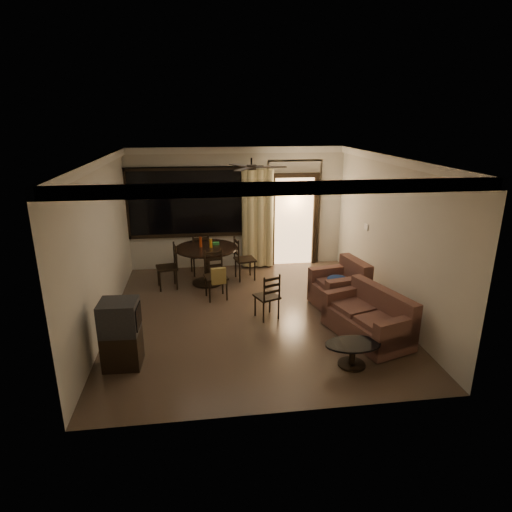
{
  "coord_description": "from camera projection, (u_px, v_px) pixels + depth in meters",
  "views": [
    {
      "loc": [
        -0.87,
        -7.03,
        3.43
      ],
      "look_at": [
        0.1,
        0.2,
        1.05
      ],
      "focal_mm": 30.0,
      "sensor_mm": 36.0,
      "label": 1
    }
  ],
  "objects": [
    {
      "name": "tv_cabinet",
      "position": [
        121.0,
        334.0,
        6.06
      ],
      "size": [
        0.55,
        0.49,
        1.0
      ],
      "rotation": [
        0.0,
        0.0,
        -0.04
      ],
      "color": "black",
      "rests_on": "ground"
    },
    {
      "name": "dining_table",
      "position": [
        207.0,
        255.0,
        9.08
      ],
      "size": [
        1.3,
        1.3,
        1.03
      ],
      "rotation": [
        0.0,
        0.0,
        0.18
      ],
      "color": "black",
      "rests_on": "ground"
    },
    {
      "name": "ground",
      "position": [
        252.0,
        314.0,
        7.8
      ],
      "size": [
        5.5,
        5.5,
        0.0
      ],
      "primitive_type": "plane",
      "color": "#7F6651",
      "rests_on": "ground"
    },
    {
      "name": "dining_chair_south",
      "position": [
        216.0,
        284.0,
        8.4
      ],
      "size": [
        0.49,
        0.54,
        0.95
      ],
      "rotation": [
        0.0,
        0.0,
        0.18
      ],
      "color": "black",
      "rests_on": "ground"
    },
    {
      "name": "armchair",
      "position": [
        341.0,
        288.0,
        8.04
      ],
      "size": [
        1.02,
        1.02,
        0.88
      ],
      "rotation": [
        0.0,
        0.0,
        0.19
      ],
      "color": "#462120",
      "rests_on": "ground"
    },
    {
      "name": "dining_chair_north",
      "position": [
        200.0,
        262.0,
        9.75
      ],
      "size": [
        0.49,
        0.49,
        0.95
      ],
      "rotation": [
        0.0,
        0.0,
        3.32
      ],
      "color": "black",
      "rests_on": "ground"
    },
    {
      "name": "dining_chair_west",
      "position": [
        168.0,
        275.0,
        8.94
      ],
      "size": [
        0.49,
        0.49,
        0.95
      ],
      "rotation": [
        0.0,
        0.0,
        -1.39
      ],
      "color": "black",
      "rests_on": "ground"
    },
    {
      "name": "dining_chair_east",
      "position": [
        244.0,
        267.0,
        9.43
      ],
      "size": [
        0.49,
        0.49,
        0.95
      ],
      "rotation": [
        0.0,
        0.0,
        1.75
      ],
      "color": "black",
      "rests_on": "ground"
    },
    {
      "name": "room_shell",
      "position": [
        269.0,
        197.0,
        8.98
      ],
      "size": [
        5.5,
        6.7,
        5.5
      ],
      "color": "beige",
      "rests_on": "ground"
    },
    {
      "name": "sofa",
      "position": [
        370.0,
        319.0,
        6.91
      ],
      "size": [
        1.19,
        1.63,
        0.78
      ],
      "rotation": [
        0.0,
        0.0,
        0.31
      ],
      "color": "#462120",
      "rests_on": "ground"
    },
    {
      "name": "coffee_table",
      "position": [
        353.0,
        351.0,
        6.13
      ],
      "size": [
        0.81,
        0.49,
        0.36
      ],
      "rotation": [
        0.0,
        0.0,
        -0.26
      ],
      "color": "black",
      "rests_on": "ground"
    },
    {
      "name": "side_chair",
      "position": [
        267.0,
        305.0,
        7.6
      ],
      "size": [
        0.49,
        0.49,
        0.85
      ],
      "rotation": [
        0.0,
        0.0,
        3.51
      ],
      "color": "black",
      "rests_on": "ground"
    }
  ]
}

